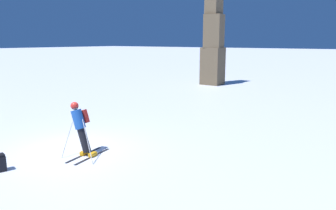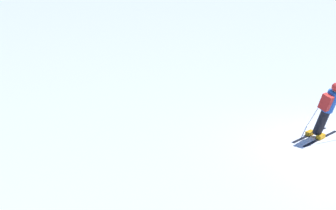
# 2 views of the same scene
# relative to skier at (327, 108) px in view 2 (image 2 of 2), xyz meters

# --- Properties ---
(skier) EXTENTS (1.37, 1.75, 1.79)m
(skier) POSITION_rel_skier_xyz_m (0.00, 0.00, 0.00)
(skier) COLOR black
(skier) RESTS_ON ground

